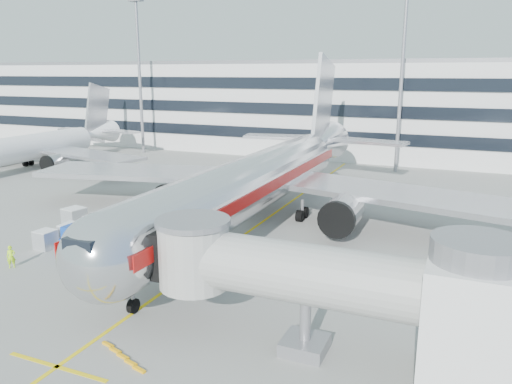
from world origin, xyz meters
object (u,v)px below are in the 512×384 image
at_px(belt_loader, 147,240).
at_px(cargo_container_front, 72,234).
at_px(ramp_worker, 11,257).
at_px(main_jet, 262,178).
at_px(cargo_container_right, 75,217).
at_px(baggage_tug, 78,241).
at_px(cargo_container_left, 46,240).

height_order(belt_loader, cargo_container_front, belt_loader).
relative_size(belt_loader, ramp_worker, 2.68).
relative_size(main_jet, cargo_container_right, 26.23).
xyz_separation_m(baggage_tug, cargo_container_front, (-1.75, 1.24, -0.05)).
relative_size(main_jet, baggage_tug, 17.56).
bearing_deg(main_jet, belt_loader, -120.95).
height_order(cargo_container_left, cargo_container_front, cargo_container_front).
relative_size(main_jet, cargo_container_left, 33.60).
relative_size(cargo_container_left, ramp_worker, 0.92).
xyz_separation_m(cargo_container_right, cargo_container_front, (3.11, -3.64, -0.04)).
bearing_deg(cargo_container_right, belt_loader, -11.29).
relative_size(main_jet, belt_loader, 11.48).
bearing_deg(cargo_container_right, cargo_container_front, -49.53).
bearing_deg(cargo_container_right, baggage_tug, -45.18).
bearing_deg(main_jet, baggage_tug, -128.35).
xyz_separation_m(belt_loader, cargo_container_right, (-9.17, 1.83, 0.31)).
bearing_deg(main_jet, cargo_container_front, -135.69).
bearing_deg(belt_loader, ramp_worker, -130.33).
xyz_separation_m(belt_loader, cargo_container_front, (-6.06, -1.81, 0.27)).
height_order(cargo_container_right, ramp_worker, cargo_container_right).
relative_size(main_jet, cargo_container_front, 29.19).
bearing_deg(cargo_container_front, cargo_container_right, 130.47).
relative_size(baggage_tug, ramp_worker, 1.75).
relative_size(belt_loader, baggage_tug, 1.53).
distance_m(belt_loader, cargo_container_left, 8.01).
bearing_deg(main_jet, ramp_worker, -125.27).
xyz_separation_m(main_jet, cargo_container_right, (-15.10, -8.07, -3.34)).
distance_m(cargo_container_front, ramp_worker, 5.73).
bearing_deg(baggage_tug, cargo_container_left, -170.33).
height_order(cargo_container_left, ramp_worker, ramp_worker).
bearing_deg(ramp_worker, belt_loader, 5.54).
bearing_deg(main_jet, cargo_container_left, -134.31).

